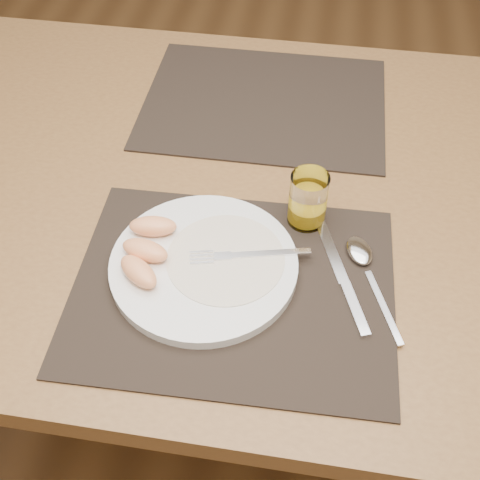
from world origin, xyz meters
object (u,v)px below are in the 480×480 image
Objects in this scene: placemat_far at (264,103)px; fork at (239,255)px; plate at (204,265)px; knife at (344,283)px; juice_glass at (308,202)px; spoon at (363,259)px; placemat_near at (233,288)px; table at (253,217)px.

fork is at bearing -87.76° from placemat_far.
plate reaches higher than knife.
plate reaches higher than placemat_far.
juice_glass reaches higher than fork.
plate is at bearing -179.02° from knife.
spoon reaches higher than placemat_far.
placemat_far is 1.67× the size of plate.
fork is at bearing 19.74° from plate.
plate is at bearing 151.21° from placemat_near.
table is 0.17m from juice_glass.
plate is (-0.05, 0.03, 0.01)m from placemat_near.
fork is 0.15m from knife.
knife reaches higher than placemat_near.
fork is 0.18m from spoon.
juice_glass is (0.14, 0.12, 0.03)m from plate.
plate is 0.05m from fork.
plate is at bearing -160.26° from fork.
fork reaches higher than knife.
placemat_far is (-0.01, 0.44, 0.00)m from placemat_near.
table is at bearing 90.67° from placemat_near.
juice_glass is (-0.06, 0.12, 0.04)m from knife.
juice_glass is at bearing 118.92° from knife.
table is 3.11× the size of placemat_near.
spoon is at bearing 62.59° from knife.
placemat_far is 0.40m from fork.
spoon is 2.12× the size of juice_glass.
knife is at bearing 10.76° from placemat_near.
knife is (0.15, 0.03, 0.00)m from placemat_near.
placemat_near and placemat_far have the same top height.
fork is (0.02, -0.40, 0.02)m from placemat_far.
placemat_near is 0.18m from juice_glass.
plate reaches higher than spoon.
placemat_near is at bearing -89.33° from table.
knife is at bearing -5.29° from fork.
juice_glass is (-0.09, 0.07, 0.03)m from spoon.
table is 5.19× the size of plate.
plate is 0.20m from knife.
knife is (0.16, -0.19, 0.09)m from table.
fork reaches higher than placemat_far.
table is 0.24m from placemat_far.
juice_glass is (0.10, -0.29, 0.04)m from placemat_far.
juice_glass reaches higher than knife.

